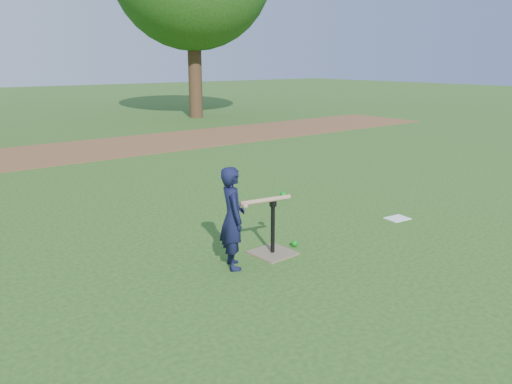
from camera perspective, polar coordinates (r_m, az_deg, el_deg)
ground at (r=5.86m, az=-0.15°, el=-6.02°), size 80.00×80.00×0.00m
dirt_strip at (r=12.47m, az=-21.81°, el=4.16°), size 24.00×3.00×0.01m
child at (r=5.08m, az=-2.70°, el=-2.98°), size 0.38×0.46×1.07m
wiffle_ball_ground at (r=5.80m, az=4.44°, el=-5.88°), size 0.08×0.08×0.08m
clipboard at (r=7.05m, az=15.85°, el=-2.92°), size 0.33×0.27×0.01m
batting_tee at (r=5.55m, az=1.91°, el=-6.02°), size 0.45×0.45×0.61m
swing_action at (r=5.33m, az=1.31°, el=-0.88°), size 0.70×0.20×0.08m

